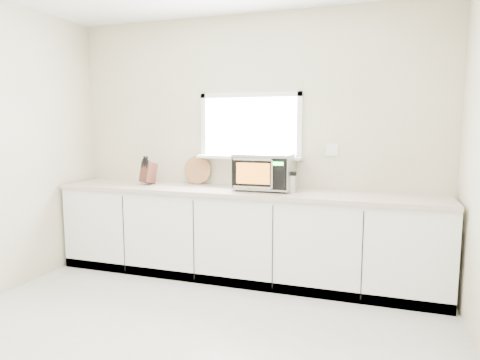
% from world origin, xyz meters
% --- Properties ---
extents(back_wall, '(4.00, 0.17, 2.70)m').
position_xyz_m(back_wall, '(0.00, 2.00, 1.36)').
color(back_wall, beige).
rests_on(back_wall, ground).
extents(cabinets, '(3.92, 0.60, 0.88)m').
position_xyz_m(cabinets, '(0.00, 1.70, 0.44)').
color(cabinets, white).
rests_on(cabinets, ground).
extents(countertop, '(3.92, 0.64, 0.04)m').
position_xyz_m(countertop, '(0.00, 1.69, 0.90)').
color(countertop, '#C5B1A2').
rests_on(countertop, cabinets).
extents(microwave, '(0.57, 0.47, 0.36)m').
position_xyz_m(microwave, '(0.22, 1.76, 1.11)').
color(microwave, black).
rests_on(microwave, countertop).
extents(knife_block, '(0.13, 0.23, 0.31)m').
position_xyz_m(knife_block, '(-1.08, 1.73, 1.05)').
color(knife_block, '#4E271C').
rests_on(knife_block, countertop).
extents(cutting_board, '(0.31, 0.07, 0.31)m').
position_xyz_m(cutting_board, '(-0.59, 1.94, 1.07)').
color(cutting_board, '#AB6242').
rests_on(cutting_board, countertop).
extents(coffee_grinder, '(0.13, 0.13, 0.20)m').
position_xyz_m(coffee_grinder, '(0.50, 1.71, 1.02)').
color(coffee_grinder, '#A9ACB0').
rests_on(coffee_grinder, countertop).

